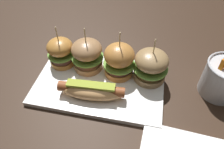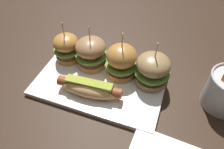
{
  "view_description": "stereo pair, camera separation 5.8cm",
  "coord_description": "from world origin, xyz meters",
  "px_view_note": "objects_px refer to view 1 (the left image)",
  "views": [
    {
      "loc": [
        0.12,
        -0.39,
        0.48
      ],
      "look_at": [
        0.04,
        0.0,
        0.05
      ],
      "focal_mm": 33.87,
      "sensor_mm": 36.0,
      "label": 1
    },
    {
      "loc": [
        0.17,
        -0.38,
        0.48
      ],
      "look_at": [
        0.04,
        0.0,
        0.05
      ],
      "focal_mm": 33.87,
      "sensor_mm": 36.0,
      "label": 2
    }
  ],
  "objects_px": {
    "slider_center_left": "(87,55)",
    "slider_center_right": "(119,60)",
    "hot_dog": "(91,90)",
    "platter_main": "(100,84)",
    "slider_far_left": "(61,52)",
    "slider_far_right": "(151,66)",
    "fries_bucket": "(223,78)"
  },
  "relations": [
    {
      "from": "slider_far_right",
      "to": "slider_center_left",
      "type": "bearing_deg",
      "value": 177.73
    },
    {
      "from": "slider_center_left",
      "to": "slider_far_right",
      "type": "relative_size",
      "value": 1.01
    },
    {
      "from": "slider_center_left",
      "to": "fries_bucket",
      "type": "bearing_deg",
      "value": -1.2
    },
    {
      "from": "platter_main",
      "to": "hot_dog",
      "type": "relative_size",
      "value": 2.04
    },
    {
      "from": "hot_dog",
      "to": "slider_far_left",
      "type": "bearing_deg",
      "value": 138.84
    },
    {
      "from": "platter_main",
      "to": "slider_center_left",
      "type": "relative_size",
      "value": 2.62
    },
    {
      "from": "slider_far_left",
      "to": "fries_bucket",
      "type": "distance_m",
      "value": 0.47
    },
    {
      "from": "slider_center_left",
      "to": "hot_dog",
      "type": "bearing_deg",
      "value": -69.29
    },
    {
      "from": "slider_center_left",
      "to": "slider_far_right",
      "type": "bearing_deg",
      "value": -2.27
    },
    {
      "from": "hot_dog",
      "to": "slider_center_right",
      "type": "bearing_deg",
      "value": 60.82
    },
    {
      "from": "hot_dog",
      "to": "slider_center_right",
      "type": "height_order",
      "value": "slider_center_right"
    },
    {
      "from": "slider_center_left",
      "to": "slider_center_right",
      "type": "xyz_separation_m",
      "value": [
        0.1,
        -0.01,
        0.0
      ]
    },
    {
      "from": "slider_far_left",
      "to": "fries_bucket",
      "type": "relative_size",
      "value": 0.87
    },
    {
      "from": "platter_main",
      "to": "slider_center_right",
      "type": "distance_m",
      "value": 0.09
    },
    {
      "from": "slider_center_left",
      "to": "fries_bucket",
      "type": "distance_m",
      "value": 0.39
    },
    {
      "from": "platter_main",
      "to": "slider_far_right",
      "type": "height_order",
      "value": "slider_far_right"
    },
    {
      "from": "slider_far_left",
      "to": "slider_center_left",
      "type": "relative_size",
      "value": 0.94
    },
    {
      "from": "hot_dog",
      "to": "fries_bucket",
      "type": "bearing_deg",
      "value": 16.08
    },
    {
      "from": "platter_main",
      "to": "slider_center_right",
      "type": "xyz_separation_m",
      "value": [
        0.05,
        0.05,
        0.06
      ]
    },
    {
      "from": "slider_far_left",
      "to": "slider_center_right",
      "type": "bearing_deg",
      "value": -2.49
    },
    {
      "from": "slider_far_left",
      "to": "slider_center_left",
      "type": "distance_m",
      "value": 0.08
    },
    {
      "from": "hot_dog",
      "to": "slider_far_left",
      "type": "xyz_separation_m",
      "value": [
        -0.13,
        0.11,
        0.02
      ]
    },
    {
      "from": "slider_center_left",
      "to": "platter_main",
      "type": "bearing_deg",
      "value": -48.22
    },
    {
      "from": "hot_dog",
      "to": "slider_center_right",
      "type": "relative_size",
      "value": 1.23
    },
    {
      "from": "slider_center_right",
      "to": "slider_far_right",
      "type": "xyz_separation_m",
      "value": [
        0.09,
        -0.0,
        -0.0
      ]
    },
    {
      "from": "platter_main",
      "to": "fries_bucket",
      "type": "xyz_separation_m",
      "value": [
        0.34,
        0.05,
        0.05
      ]
    },
    {
      "from": "slider_far_left",
      "to": "slider_far_right",
      "type": "distance_m",
      "value": 0.27
    },
    {
      "from": "slider_center_right",
      "to": "slider_far_right",
      "type": "distance_m",
      "value": 0.09
    },
    {
      "from": "platter_main",
      "to": "slider_center_left",
      "type": "bearing_deg",
      "value": 131.78
    },
    {
      "from": "slider_far_left",
      "to": "slider_far_right",
      "type": "bearing_deg",
      "value": -1.92
    },
    {
      "from": "slider_far_right",
      "to": "fries_bucket",
      "type": "xyz_separation_m",
      "value": [
        0.2,
        -0.0,
        -0.01
      ]
    },
    {
      "from": "hot_dog",
      "to": "platter_main",
      "type": "bearing_deg",
      "value": 80.3
    }
  ]
}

